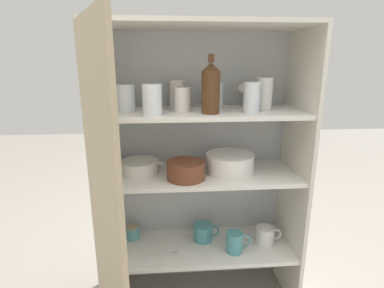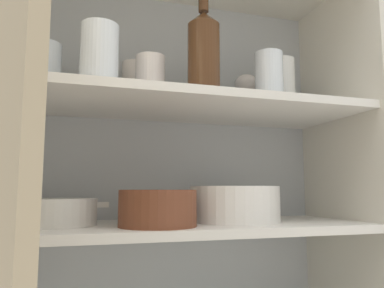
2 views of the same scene
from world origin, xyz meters
The scene contains 26 objects.
cupboard_back_panel centered at (0.00, 0.34, 0.67)m, with size 0.94×0.02×1.34m, color #B2B7BC.
cupboard_side_left centered at (-0.46, 0.17, 0.67)m, with size 0.02×0.37×1.34m, color silver.
cupboard_side_right centered at (0.46, 0.17, 0.67)m, with size 0.02×0.37×1.34m, color silver.
cupboard_top_panel centered at (0.00, 0.17, 1.35)m, with size 0.94×0.37×0.02m, color silver.
shelf_board_lower centered at (0.00, 0.17, 0.29)m, with size 0.90×0.33×0.02m, color white.
shelf_board_middle centered at (0.00, 0.17, 0.68)m, with size 0.90×0.33×0.02m, color white.
shelf_board_upper centered at (0.00, 0.17, 0.98)m, with size 0.90×0.33×0.02m, color white.
cupboard_door centered at (-0.37, -0.23, 0.67)m, with size 0.21×0.43×1.34m.
tumbler_glass_0 centered at (-0.09, 0.15, 1.04)m, with size 0.07×0.07×0.11m.
tumbler_glass_1 centered at (0.07, 0.24, 1.05)m, with size 0.07×0.07×0.12m.
tumbler_glass_2 centered at (-0.34, 0.18, 1.05)m, with size 0.08×0.08×0.12m.
tumbler_glass_3 centered at (0.21, 0.11, 1.06)m, with size 0.07×0.07×0.13m.
tumbler_glass_4 centered at (-0.23, 0.20, 1.04)m, with size 0.07×0.07×0.09m.
tumbler_glass_5 centered at (0.28, 0.18, 1.06)m, with size 0.08×0.08×0.15m.
tumbler_glass_6 centered at (-0.22, 0.06, 1.05)m, with size 0.08×0.08×0.13m.
tumbler_glass_7 centered at (-0.11, 0.28, 1.06)m, with size 0.07×0.07×0.13m.
wine_glass_0 centered at (0.22, 0.26, 1.08)m, with size 0.07×0.07×0.12m.
wine_bottle centered at (0.03, 0.09, 1.10)m, with size 0.08×0.08×0.24m.
plate_stack_white centered at (0.14, 0.17, 0.74)m, with size 0.23×0.23×0.09m.
mixing_bowl_large centered at (-0.08, 0.10, 0.73)m, with size 0.17×0.17×0.08m.
casserole_dish centered at (-0.29, 0.19, 0.72)m, with size 0.23×0.18×0.06m.
coffee_mug_primary centered at (0.16, 0.10, 0.35)m, with size 0.13×0.08×0.10m.
coffee_mug_extra_1 centered at (0.02, 0.22, 0.34)m, with size 0.14×0.10×0.09m.
coffee_mug_extra_2 centered at (0.33, 0.16, 0.34)m, with size 0.13×0.09×0.09m.
storage_jar centered at (-0.36, 0.26, 0.33)m, with size 0.07×0.07×0.07m.
serving_spoon centered at (-0.19, 0.10, 0.30)m, with size 0.18×0.04×0.01m.
Camera 1 is at (-0.15, -1.17, 1.20)m, focal length 28.00 mm.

